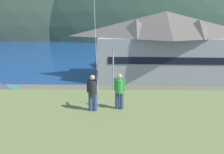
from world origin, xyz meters
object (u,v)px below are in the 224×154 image
moored_boat_wharfside (103,62)px  person_kite_flyer (93,91)px  moored_boat_outer_mooring (135,65)px  storage_shed_waterside (134,63)px  parked_car_front_row_silver (30,131)px  parked_car_corner_spot (199,133)px  harbor_lodge (165,44)px  person_companion (119,90)px  wharf_dock (119,63)px  parked_car_mid_row_far (219,108)px  parking_light_pole (113,71)px  parked_car_back_row_right (116,126)px  parked_car_mid_row_near (111,104)px  parked_car_mid_row_center (157,103)px

moored_boat_wharfside → person_kite_flyer: size_ratio=4.05×
moored_boat_outer_mooring → person_kite_flyer: person_kite_flyer is taller
storage_shed_waterside → parked_car_front_row_silver: 27.28m
parked_car_corner_spot → parked_car_front_row_silver: size_ratio=0.99×
harbor_lodge → person_companion: 31.45m
person_kite_flyer → person_companion: size_ratio=1.07×
person_companion → wharf_dock: bearing=89.3°
harbor_lodge → moored_boat_outer_mooring: bearing=117.0°
parked_car_mid_row_far → parking_light_pole: 12.96m
parked_car_back_row_right → harbor_lodge: bearing=68.5°
storage_shed_waterside → parked_car_mid_row_near: bearing=-101.9°
parked_car_back_row_right → parked_car_corner_spot: bearing=-9.8°
moored_boat_outer_mooring → person_companion: 39.54m
parked_car_front_row_silver → person_companion: size_ratio=2.49×
wharf_dock → parking_light_pole: 23.60m
harbor_lodge → moored_boat_outer_mooring: size_ratio=3.89×
parked_car_mid_row_center → parked_car_back_row_right: 7.63m
parked_car_mid_row_far → person_companion: (-11.13, -14.04, 6.51)m
moored_boat_outer_mooring → person_companion: bearing=-95.6°
storage_shed_waterside → person_kite_flyer: bearing=-97.6°
moored_boat_wharfside → parked_car_back_row_right: bearing=-84.9°
moored_boat_outer_mooring → person_companion: (-3.78, -38.76, 6.86)m
moored_boat_wharfside → person_companion: 42.41m
parked_car_corner_spot → storage_shed_waterside: bearing=98.6°
moored_boat_outer_mooring → parked_car_mid_row_near: bearing=-100.6°
parked_car_mid_row_near → parked_car_back_row_right: size_ratio=1.00×
harbor_lodge → person_kite_flyer: size_ratio=12.68×
parked_car_corner_spot → parked_car_mid_row_near: same height
harbor_lodge → parked_car_back_row_right: (-8.21, -20.89, -5.01)m
moored_boat_outer_mooring → person_kite_flyer: 39.93m
parked_car_mid_row_center → parked_car_mid_row_near: size_ratio=0.98×
parking_light_pole → parked_car_back_row_right: bearing=-87.8°
storage_shed_waterside → parking_light_pole: 15.10m
storage_shed_waterside → person_kite_flyer: person_kite_flyer is taller
moored_boat_wharfside → parked_car_corner_spot: bearing=-73.2°
parking_light_pole → person_companion: (0.51, -18.93, 3.60)m
wharf_dock → moored_boat_outer_mooring: (3.28, -3.47, 0.37)m
parked_car_mid_row_far → parked_car_mid_row_near: bearing=175.1°
storage_shed_waterside → parked_car_mid_row_far: (7.90, -19.40, -0.99)m
moored_boat_wharfside → parked_car_mid_row_center: 27.36m
parked_car_mid_row_center → person_kite_flyer: person_kite_flyer is taller
parked_car_mid_row_far → parking_light_pole: parking_light_pole is taller
storage_shed_waterside → person_companion: (-3.23, -33.44, 5.52)m
parked_car_mid_row_far → person_kite_flyer: bearing=-130.9°
parked_car_mid_row_center → parked_car_front_row_silver: bearing=-150.5°
storage_shed_waterside → moored_boat_outer_mooring: 5.52m
moored_boat_wharfside → person_kite_flyer: person_kite_flyer is taller
moored_boat_outer_mooring → parked_car_mid_row_center: bearing=-88.0°
moored_boat_outer_mooring → parked_car_corner_spot: moored_boat_outer_mooring is taller
parked_car_back_row_right → parking_light_pole: parking_light_pole is taller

